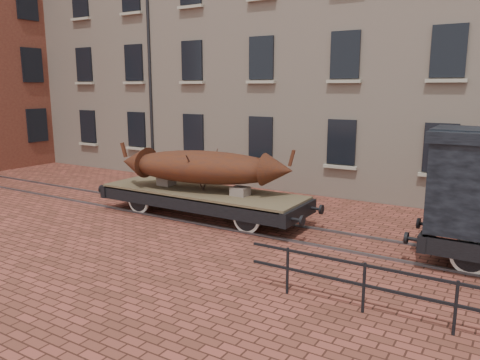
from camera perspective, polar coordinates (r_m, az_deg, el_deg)
The scene contains 5 objects.
ground at distance 14.56m, azimuth 1.61°, elevation -5.67°, with size 90.00×90.00×0.00m, color #5B2D21.
warehouse_cream at distance 22.60m, azimuth 22.30°, elevation 17.46°, with size 40.00×10.19×14.00m.
rail_track at distance 14.55m, azimuth 1.61°, elevation -5.55°, with size 30.00×1.52×0.06m.
flatcar_wagon at distance 15.41m, azimuth -4.70°, elevation -1.90°, with size 7.88×2.14×1.19m.
iron_boat at distance 15.18m, azimuth -4.55°, elevation 1.60°, with size 6.02×2.77×1.47m.
Camera 1 is at (6.92, -12.10, 4.23)m, focal length 35.00 mm.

